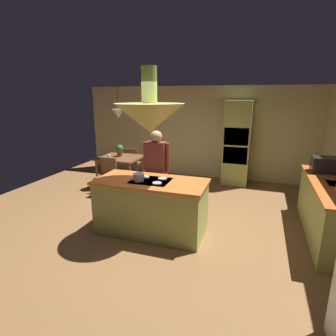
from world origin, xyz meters
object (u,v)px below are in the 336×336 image
at_px(kitchen_island, 151,206).
at_px(microwave_on_counter, 325,165).
at_px(dining_table, 121,161).
at_px(potted_plant_on_table, 120,150).
at_px(cup_on_table, 109,157).
at_px(cooking_pot_on_cooktop, 139,177).
at_px(oven_tower, 237,143).
at_px(chair_facing_island, 107,174).
at_px(person_at_island, 157,168).
at_px(chair_by_back_wall, 133,161).

xyz_separation_m(kitchen_island, microwave_on_counter, (2.84, 1.50, 0.60)).
distance_m(dining_table, potted_plant_on_table, 0.29).
bearing_deg(cup_on_table, potted_plant_on_table, 68.00).
bearing_deg(cooking_pot_on_cooktop, oven_tower, 69.52).
relative_size(kitchen_island, chair_facing_island, 2.14).
xyz_separation_m(chair_facing_island, microwave_on_counter, (4.54, 0.09, 0.56)).
bearing_deg(kitchen_island, microwave_on_counter, 27.80).
height_order(oven_tower, person_at_island, oven_tower).
xyz_separation_m(person_at_island, chair_by_back_wall, (-1.53, 2.08, -0.45)).
xyz_separation_m(person_at_island, chair_facing_island, (-1.53, 0.69, -0.45)).
height_order(chair_by_back_wall, microwave_on_counter, microwave_on_counter).
xyz_separation_m(oven_tower, person_at_island, (-1.27, -2.53, -0.13)).
height_order(person_at_island, chair_by_back_wall, person_at_island).
bearing_deg(cooking_pot_on_cooktop, potted_plant_on_table, 124.60).
xyz_separation_m(cup_on_table, microwave_on_counter, (4.73, -0.37, 0.26)).
bearing_deg(dining_table, cup_on_table, -129.13).
height_order(cup_on_table, cooking_pot_on_cooktop, cooking_pot_on_cooktop).
height_order(oven_tower, chair_facing_island, oven_tower).
xyz_separation_m(kitchen_island, cup_on_table, (-1.89, 1.87, 0.34)).
bearing_deg(potted_plant_on_table, person_at_island, -42.87).
bearing_deg(chair_facing_island, person_at_island, -24.45).
bearing_deg(person_at_island, cooking_pot_on_cooktop, -89.23).
xyz_separation_m(kitchen_island, chair_facing_island, (-1.70, 1.41, 0.04)).
height_order(kitchen_island, chair_by_back_wall, kitchen_island).
height_order(potted_plant_on_table, cooking_pot_on_cooktop, cooking_pot_on_cooktop).
bearing_deg(person_at_island, dining_table, 137.81).
bearing_deg(oven_tower, cooking_pot_on_cooktop, -110.48).
xyz_separation_m(chair_by_back_wall, microwave_on_counter, (4.54, -1.29, 0.56)).
relative_size(chair_facing_island, cup_on_table, 9.67).
xyz_separation_m(dining_table, person_at_island, (1.53, -1.39, 0.30)).
bearing_deg(chair_facing_island, kitchen_island, -39.66).
height_order(chair_facing_island, cooking_pot_on_cooktop, cooking_pot_on_cooktop).
bearing_deg(cup_on_table, oven_tower, 24.74).
xyz_separation_m(person_at_island, microwave_on_counter, (3.01, 0.78, 0.11)).
distance_m(microwave_on_counter, cooking_pot_on_cooktop, 3.41).
relative_size(person_at_island, potted_plant_on_table, 5.56).
bearing_deg(chair_by_back_wall, person_at_island, 126.36).
bearing_deg(chair_facing_island, potted_plant_on_table, 94.41).
bearing_deg(dining_table, chair_facing_island, -90.00).
distance_m(dining_table, cooking_pot_on_cooktop, 2.73).
relative_size(dining_table, person_at_island, 0.63).
relative_size(dining_table, cooking_pot_on_cooktop, 5.80).
xyz_separation_m(potted_plant_on_table, cup_on_table, (-0.13, -0.32, -0.12)).
height_order(potted_plant_on_table, cup_on_table, potted_plant_on_table).
bearing_deg(chair_by_back_wall, dining_table, 90.00).
height_order(person_at_island, potted_plant_on_table, person_at_island).
bearing_deg(microwave_on_counter, chair_facing_island, -178.89).
relative_size(chair_facing_island, potted_plant_on_table, 2.90).
bearing_deg(person_at_island, microwave_on_counter, 14.57).
bearing_deg(oven_tower, potted_plant_on_table, -159.77).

